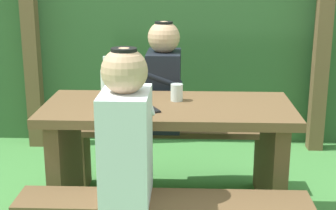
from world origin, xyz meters
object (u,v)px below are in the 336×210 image
at_px(bench_far, 171,145).
at_px(person_black_coat, 164,80).
at_px(cell_phone, 150,109).
at_px(person_white_shirt, 126,131).
at_px(picnic_table, 168,146).
at_px(drinking_glass, 177,92).
at_px(bottle_left, 106,85).
at_px(bottle_right, 129,94).

height_order(bench_far, person_black_coat, person_black_coat).
bearing_deg(cell_phone, person_white_shirt, -127.61).
height_order(picnic_table, bench_far, picnic_table).
bearing_deg(person_white_shirt, drinking_glass, 70.97).
height_order(bench_far, bottle_left, bottle_left).
height_order(person_black_coat, drinking_glass, person_black_coat).
distance_m(bottle_left, bottle_right, 0.19).
xyz_separation_m(bench_far, person_white_shirt, (-0.17, -1.09, 0.46)).
distance_m(person_white_shirt, drinking_glass, 0.67).
bearing_deg(cell_phone, person_black_coat, 58.94).
relative_size(bench_far, person_black_coat, 1.95).
bearing_deg(person_black_coat, drinking_glass, -77.97).
xyz_separation_m(bench_far, person_black_coat, (-0.05, -0.00, 0.46)).
xyz_separation_m(bench_far, bottle_right, (-0.21, -0.65, 0.53)).
distance_m(picnic_table, bottle_right, 0.41).
xyz_separation_m(drinking_glass, bottle_left, (-0.39, -0.07, 0.06)).
bearing_deg(drinking_glass, bench_far, 95.84).
xyz_separation_m(person_black_coat, bottle_right, (-0.16, -0.65, 0.07)).
distance_m(bench_far, cell_phone, 0.80).
relative_size(bench_far, cell_phone, 10.00).
bearing_deg(drinking_glass, person_black_coat, 102.03).
relative_size(person_black_coat, bottle_right, 3.40).
relative_size(picnic_table, bottle_left, 5.22).
relative_size(person_black_coat, drinking_glass, 7.33).
height_order(picnic_table, drinking_glass, drinking_glass).
height_order(person_black_coat, cell_phone, person_black_coat).
relative_size(person_black_coat, bottle_left, 2.68).
distance_m(person_black_coat, drinking_glass, 0.46).
bearing_deg(picnic_table, person_white_shirt, -107.49).
bearing_deg(bench_far, bottle_left, -123.63).
bearing_deg(person_black_coat, bottle_left, -119.83).
xyz_separation_m(bench_far, drinking_glass, (0.05, -0.46, 0.49)).
bearing_deg(picnic_table, person_black_coat, 95.26).
height_order(bench_far, drinking_glass, drinking_glass).
distance_m(picnic_table, person_white_shirt, 0.63).
bearing_deg(person_black_coat, person_white_shirt, -96.37).
distance_m(person_black_coat, bottle_right, 0.67).
bearing_deg(person_black_coat, cell_phone, -93.77).
relative_size(bench_far, person_white_shirt, 1.95).
bearing_deg(bottle_right, person_black_coat, 76.52).
distance_m(drinking_glass, cell_phone, 0.25).
bearing_deg(bench_far, drinking_glass, -84.16).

